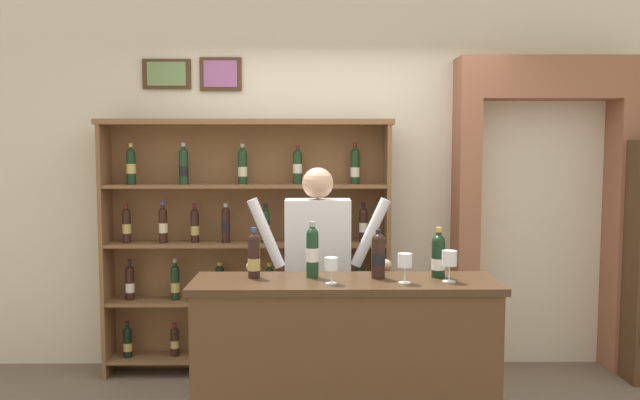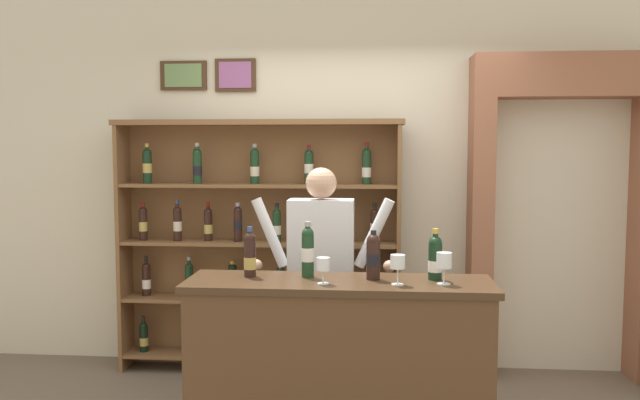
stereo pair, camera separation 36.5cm
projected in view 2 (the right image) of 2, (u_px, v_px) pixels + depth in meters
name	position (u px, v px, depth m)	size (l,w,h in m)	color
back_wall	(350.00, 159.00, 4.99)	(12.00, 0.19, 3.26)	beige
wine_shelf	(259.00, 239.00, 4.84)	(2.18, 0.30, 1.93)	brown
archway_doorway	(559.00, 195.00, 4.75)	(1.36, 0.45, 2.40)	#935B42
tasting_counter	(338.00, 366.00, 3.56)	(1.72, 0.49, 0.98)	#4C331E
shopkeeper	(321.00, 261.00, 4.12)	(0.95, 0.22, 1.59)	#2D3347
tasting_bottle_grappa	(250.00, 254.00, 3.62)	(0.07, 0.07, 0.29)	black
tasting_bottle_vin_santo	(308.00, 251.00, 3.60)	(0.07, 0.07, 0.32)	#19381E
tasting_bottle_bianco	(373.00, 256.00, 3.54)	(0.08, 0.08, 0.28)	black
tasting_bottle_super_tuscan	(435.00, 257.00, 3.54)	(0.08, 0.08, 0.29)	black
wine_glass_left	(323.00, 265.00, 3.42)	(0.07, 0.07, 0.15)	silver
wine_glass_center	(444.00, 261.00, 3.41)	(0.08, 0.08, 0.17)	silver
wine_glass_right	(398.00, 263.00, 3.40)	(0.08, 0.08, 0.17)	silver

